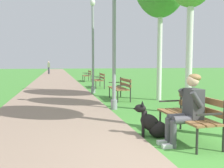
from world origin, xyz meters
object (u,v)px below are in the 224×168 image
object	(u,v)px
park_bench_furthest	(87,75)
dog_black	(152,124)
lamp_post_mid	(93,45)
pedestrian_distant	(49,68)
park_bench_far	(99,79)
park_bench_near	(191,113)
park_bench_mid	(121,87)
lamp_post_near	(114,43)
person_seated_on_near_bench	(188,106)

from	to	relation	value
park_bench_furthest	dog_black	size ratio (longest dim) A/B	1.88
park_bench_furthest	lamp_post_mid	xyz separation A→B (m)	(-0.68, -7.47, 1.75)
lamp_post_mid	pedestrian_distant	distance (m)	20.62
park_bench_far	lamp_post_mid	distance (m)	3.09
park_bench_near	park_bench_mid	size ratio (longest dim) A/B	1.00
park_bench_mid	lamp_post_near	xyz separation A→B (m)	(-0.72, -1.86, 1.53)
park_bench_mid	person_seated_on_near_bench	bearing A→B (deg)	-92.45
park_bench_far	dog_black	bearing A→B (deg)	-93.77
park_bench_mid	park_bench_far	world-z (taller)	same
lamp_post_mid	pedestrian_distant	xyz separation A→B (m)	(-2.61, 20.41, -1.42)
lamp_post_mid	park_bench_furthest	bearing A→B (deg)	84.81
lamp_post_near	pedestrian_distant	size ratio (longest dim) A/B	2.39
person_seated_on_near_bench	park_bench_furthest	bearing A→B (deg)	89.37
park_bench_furthest	lamp_post_near	distance (m)	11.75
park_bench_far	park_bench_furthest	world-z (taller)	same
person_seated_on_near_bench	dog_black	size ratio (longest dim) A/B	1.56
park_bench_mid	dog_black	bearing A→B (deg)	-97.83
park_bench_mid	person_seated_on_near_bench	xyz separation A→B (m)	(-0.23, -5.31, 0.17)
lamp_post_near	lamp_post_mid	xyz separation A→B (m)	(-0.02, 4.17, 0.22)
park_bench_far	dog_black	distance (m)	9.55
park_bench_far	person_seated_on_near_bench	bearing A→B (deg)	-91.13
park_bench_near	pedestrian_distant	distance (m)	27.99
dog_black	lamp_post_mid	world-z (taller)	lamp_post_mid
park_bench_mid	pedestrian_distant	world-z (taller)	pedestrian_distant
dog_black	lamp_post_mid	bearing A→B (deg)	90.66
park_bench_near	lamp_post_mid	xyz separation A→B (m)	(-0.72, 7.39, 1.75)
park_bench_near	person_seated_on_near_bench	xyz separation A→B (m)	(-0.21, -0.23, 0.17)
park_bench_furthest	lamp_post_near	xyz separation A→B (m)	(-0.66, -11.64, 1.53)
lamp_post_near	dog_black	bearing A→B (deg)	-88.81
park_bench_mid	park_bench_near	bearing A→B (deg)	-90.23
park_bench_furthest	person_seated_on_near_bench	world-z (taller)	person_seated_on_near_bench
park_bench_near	pedestrian_distant	xyz separation A→B (m)	(-3.33, 27.79, 0.33)
park_bench_mid	pedestrian_distant	bearing A→B (deg)	98.38
dog_black	lamp_post_near	distance (m)	3.42
lamp_post_mid	person_seated_on_near_bench	bearing A→B (deg)	-86.16
lamp_post_near	pedestrian_distant	xyz separation A→B (m)	(-2.63, 24.58, -1.20)
person_seated_on_near_bench	park_bench_near	bearing A→B (deg)	47.99
person_seated_on_near_bench	dog_black	bearing A→B (deg)	129.03
park_bench_near	park_bench_furthest	bearing A→B (deg)	90.16
park_bench_far	pedestrian_distant	world-z (taller)	pedestrian_distant
park_bench_near	lamp_post_mid	world-z (taller)	lamp_post_mid
dog_black	lamp_post_near	bearing A→B (deg)	91.19
park_bench_mid	park_bench_furthest	distance (m)	9.78
park_bench_far	pedestrian_distant	bearing A→B (deg)	100.46
park_bench_mid	dog_black	size ratio (longest dim) A/B	1.88
park_bench_furthest	person_seated_on_near_bench	xyz separation A→B (m)	(-0.17, -15.08, 0.17)
park_bench_mid	dog_black	distance (m)	4.83
park_bench_furthest	lamp_post_mid	bearing A→B (deg)	-95.19
park_bench_mid	park_bench_far	bearing A→B (deg)	90.35
lamp_post_mid	lamp_post_near	bearing A→B (deg)	-89.71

